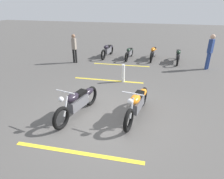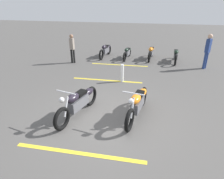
% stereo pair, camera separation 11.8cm
% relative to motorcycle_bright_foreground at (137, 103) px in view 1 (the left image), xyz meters
% --- Properties ---
extents(ground_plane, '(60.00, 60.00, 0.00)m').
position_rel_motorcycle_bright_foreground_xyz_m(ground_plane, '(-0.35, 0.90, -0.46)').
color(ground_plane, '#514F4C').
extents(motorcycle_bright_foreground, '(2.22, 0.63, 1.04)m').
position_rel_motorcycle_bright_foreground_xyz_m(motorcycle_bright_foreground, '(0.00, 0.00, 0.00)').
color(motorcycle_bright_foreground, black).
rests_on(motorcycle_bright_foreground, ground).
extents(motorcycle_dark_foreground, '(2.21, 0.70, 1.04)m').
position_rel_motorcycle_bright_foreground_xyz_m(motorcycle_dark_foreground, '(-0.38, 1.78, 0.00)').
color(motorcycle_dark_foreground, black).
rests_on(motorcycle_dark_foreground, ground).
extents(motorcycle_row_far_left, '(2.05, 0.30, 0.77)m').
position_rel_motorcycle_bright_foreground_xyz_m(motorcycle_row_far_left, '(6.60, -1.46, -0.04)').
color(motorcycle_row_far_left, black).
rests_on(motorcycle_row_far_left, ground).
extents(motorcycle_row_left, '(2.11, 0.34, 0.79)m').
position_rel_motorcycle_bright_foreground_xyz_m(motorcycle_row_left, '(6.88, -0.01, -0.03)').
color(motorcycle_row_left, black).
rests_on(motorcycle_row_left, ground).
extents(motorcycle_row_center, '(1.90, 0.30, 0.72)m').
position_rel_motorcycle_bright_foreground_xyz_m(motorcycle_row_center, '(6.64, 1.44, -0.07)').
color(motorcycle_row_center, black).
rests_on(motorcycle_row_center, ground).
extents(motorcycle_row_right, '(2.14, 0.34, 0.80)m').
position_rel_motorcycle_bright_foreground_xyz_m(motorcycle_row_right, '(6.77, 2.89, -0.02)').
color(motorcycle_row_right, black).
rests_on(motorcycle_row_right, ground).
extents(bystander_near_row, '(0.32, 0.31, 1.81)m').
position_rel_motorcycle_bright_foreground_xyz_m(bystander_near_row, '(5.63, -2.92, 0.55)').
color(bystander_near_row, navy).
rests_on(bystander_near_row, ground).
extents(bystander_secondary, '(0.21, 0.27, 1.63)m').
position_rel_motorcycle_bright_foreground_xyz_m(bystander_secondary, '(4.98, 4.38, 0.45)').
color(bystander_secondary, black).
rests_on(bystander_secondary, ground).
extents(bollard_post, '(0.14, 0.14, 0.78)m').
position_rel_motorcycle_bright_foreground_xyz_m(bollard_post, '(2.73, 1.02, -0.07)').
color(bollard_post, white).
rests_on(bollard_post, ground).
extents(parking_stripe_near, '(0.27, 3.20, 0.01)m').
position_rel_motorcycle_bright_foreground_xyz_m(parking_stripe_near, '(-2.00, 1.13, -0.46)').
color(parking_stripe_near, yellow).
rests_on(parking_stripe_near, ground).
extents(parking_stripe_mid, '(0.27, 3.20, 0.01)m').
position_rel_motorcycle_bright_foreground_xyz_m(parking_stripe_mid, '(2.69, 1.70, -0.46)').
color(parking_stripe_mid, yellow).
rests_on(parking_stripe_mid, ground).
extents(parking_stripe_far, '(0.27, 3.20, 0.01)m').
position_rel_motorcycle_bright_foreground_xyz_m(parking_stripe_far, '(5.18, 1.65, -0.46)').
color(parking_stripe_far, yellow).
rests_on(parking_stripe_far, ground).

